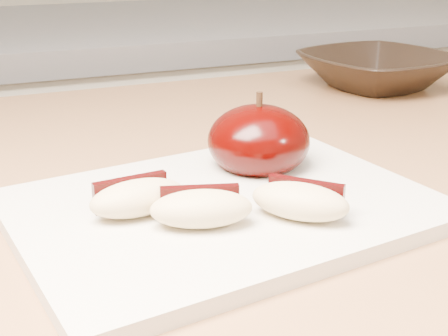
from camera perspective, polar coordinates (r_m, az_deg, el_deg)
name	(u,v)px	position (r m, az deg, el deg)	size (l,w,h in m)	color
back_cabinet	(42,257)	(1.34, -16.31, -7.78)	(2.40, 0.62, 0.94)	silver
cutting_board	(224,208)	(0.45, 0.00, -3.68)	(0.29, 0.21, 0.01)	silver
apple_half	(259,141)	(0.51, 3.18, 2.50)	(0.10, 0.10, 0.07)	black
apple_wedge_a	(137,197)	(0.43, -7.97, -2.66)	(0.07, 0.04, 0.02)	beige
apple_wedge_b	(201,208)	(0.41, -2.11, -3.66)	(0.07, 0.05, 0.02)	beige
apple_wedge_c	(301,201)	(0.42, 7.02, -2.98)	(0.07, 0.07, 0.02)	beige
bowl	(376,70)	(0.85, 13.76, 8.68)	(0.19, 0.19, 0.05)	black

